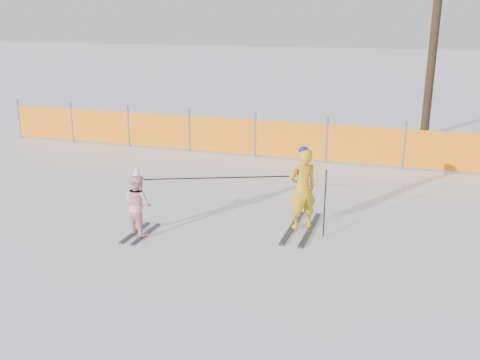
{
  "coord_description": "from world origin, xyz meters",
  "views": [
    {
      "loc": [
        2.87,
        -8.17,
        3.82
      ],
      "look_at": [
        0.0,
        0.5,
        1.0
      ],
      "focal_mm": 40.0,
      "sensor_mm": 36.0,
      "label": 1
    }
  ],
  "objects": [
    {
      "name": "tree_trunks",
      "position": [
        4.24,
        11.07,
        3.02
      ],
      "size": [
        2.41,
        1.96,
        6.24
      ],
      "color": "black",
      "rests_on": "ground"
    },
    {
      "name": "child",
      "position": [
        -1.7,
        -0.18,
        0.59
      ],
      "size": [
        0.67,
        1.03,
        1.29
      ],
      "color": "black",
      "rests_on": "ground"
    },
    {
      "name": "adult",
      "position": [
        1.05,
        0.97,
        0.78
      ],
      "size": [
        0.66,
        1.68,
        1.59
      ],
      "color": "black",
      "rests_on": "ground"
    },
    {
      "name": "safety_fence",
      "position": [
        -2.21,
        5.85,
        0.56
      ],
      "size": [
        14.29,
        0.06,
        1.25
      ],
      "color": "#595960",
      "rests_on": "ground"
    },
    {
      "name": "ground",
      "position": [
        0.0,
        0.0,
        0.0
      ],
      "size": [
        120.0,
        120.0,
        0.0
      ],
      "primitive_type": "plane",
      "color": "white",
      "rests_on": "ground"
    },
    {
      "name": "ski_poles",
      "position": [
        0.25,
        0.51,
        0.91
      ],
      "size": [
        3.09,
        1.07,
        1.25
      ],
      "color": "black",
      "rests_on": "ground"
    }
  ]
}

